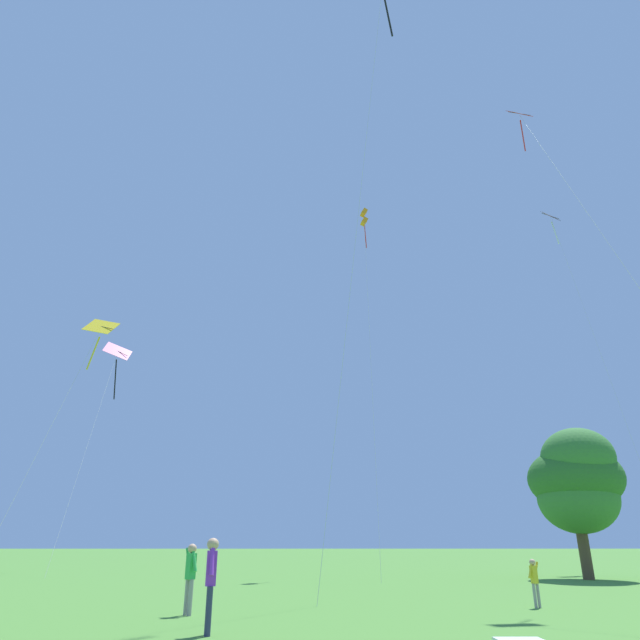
% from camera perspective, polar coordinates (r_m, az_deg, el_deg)
% --- Properties ---
extents(kite_red_high, '(1.95, 12.27, 20.91)m').
position_cam_1_polar(kite_red_high, '(28.18, 20.39, 17.55)').
color(kite_red_high, red).
rests_on(kite_red_high, ground_plane).
extents(kite_orange_box, '(0.99, 8.88, 24.27)m').
position_cam_1_polar(kite_orange_box, '(41.30, 4.51, 10.01)').
color(kite_orange_box, orange).
rests_on(kite_orange_box, ground_plane).
extents(kite_pink_low, '(2.31, 10.33, 15.62)m').
position_cam_1_polar(kite_pink_low, '(43.79, -19.98, -4.08)').
color(kite_pink_low, pink).
rests_on(kite_pink_low, ground_plane).
extents(kite_yellow_diamond, '(1.62, 5.49, 11.35)m').
position_cam_1_polar(kite_yellow_diamond, '(27.24, -21.67, -1.63)').
color(kite_yellow_diamond, yellow).
rests_on(kite_yellow_diamond, ground_plane).
extents(kite_black_large, '(2.23, 10.85, 28.85)m').
position_cam_1_polar(kite_black_large, '(52.71, 22.73, 8.43)').
color(kite_black_large, black).
rests_on(kite_black_large, ground_plane).
extents(person_child_small, '(0.38, 0.19, 1.19)m').
position_cam_1_polar(person_child_small, '(17.54, 20.90, -23.26)').
color(person_child_small, gray).
rests_on(person_child_small, ground_plane).
extents(person_foreground_watcher, '(0.23, 0.55, 1.68)m').
position_cam_1_polar(person_foreground_watcher, '(11.97, -11.00, -24.08)').
color(person_foreground_watcher, '#2D3351').
rests_on(person_foreground_watcher, ground_plane).
extents(person_far_back, '(0.41, 0.42, 1.58)m').
position_cam_1_polar(person_far_back, '(15.23, -13.00, -23.60)').
color(person_far_back, gray).
rests_on(person_far_back, ground_plane).
extents(tree_left_oak, '(4.59, 4.59, 7.04)m').
position_cam_1_polar(tree_left_oak, '(31.84, 24.58, -14.57)').
color(tree_left_oak, brown).
rests_on(tree_left_oak, ground_plane).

